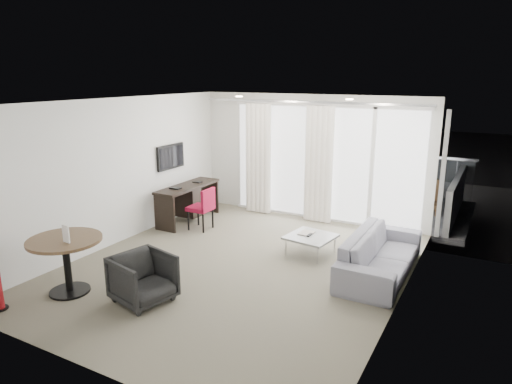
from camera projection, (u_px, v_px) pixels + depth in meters
The scene contains 27 objects.
floor at pixel (238, 267), 7.31m from camera, with size 5.00×6.00×0.00m, color #696351.
ceiling at pixel (236, 102), 6.65m from camera, with size 5.00×6.00×0.00m, color white.
wall_left at pixel (117, 172), 8.14m from camera, with size 0.00×6.00×2.60m, color silver.
wall_right at pixel (405, 211), 5.82m from camera, with size 0.00×6.00×2.60m, color silver.
wall_front at pixel (79, 254), 4.43m from camera, with size 5.00×0.00×2.60m, color silver.
window_panel at pixel (324, 164), 9.41m from camera, with size 4.00×0.02×2.38m, color white, non-canonical shape.
window_frame at pixel (324, 164), 9.39m from camera, with size 4.10×0.06×2.44m, color white, non-canonical shape.
curtain_left at pixel (258, 159), 9.94m from camera, with size 0.60×0.20×2.38m, color white, non-canonical shape.
curtain_right at pixel (319, 165), 9.29m from camera, with size 0.60×0.20×2.38m, color white, non-canonical shape.
curtain_track at pixel (309, 102), 9.09m from camera, with size 4.80×0.04×0.04m, color #B2B2B7, non-canonical shape.
downlight_a at pixel (239, 96), 8.43m from camera, with size 0.12×0.12×0.02m, color #FFE0B2.
downlight_b at pixel (349, 99), 7.46m from camera, with size 0.12×0.12×0.02m, color #FFE0B2.
desk at pixel (188, 203), 9.51m from camera, with size 0.51×1.62×0.76m, color black, non-canonical shape.
tv at pixel (171, 157), 9.34m from camera, with size 0.05×0.80×0.50m, color black, non-canonical shape.
desk_chair at pixel (200, 209), 8.98m from camera, with size 0.46×0.43×0.84m, color maroon, non-canonical shape.
round_table at pixel (67, 266), 6.36m from camera, with size 1.00×1.00×0.80m, color #4D3620, non-canonical shape.
menu_card at pixel (67, 248), 6.14m from camera, with size 0.13×0.02×0.24m, color white, non-canonical shape.
tub_armchair at pixel (143, 279), 6.11m from camera, with size 0.71×0.73×0.66m, color black.
coffee_table at pixel (311, 245), 7.78m from camera, with size 0.74×0.74×0.33m, color gray, non-canonical shape.
remote at pixel (310, 234), 7.74m from camera, with size 0.05×0.16×0.02m, color black, non-canonical shape.
magazine at pixel (306, 232), 7.84m from camera, with size 0.24×0.31×0.02m, color gray, non-canonical shape.
sofa at pixel (381, 254), 6.99m from camera, with size 2.18×0.85×0.64m, color gray.
terrace_slab at pixel (344, 204), 11.01m from camera, with size 5.60×3.00×0.12m, color #4D4D50.
rattan_chair_a at pixel (367, 194), 10.22m from camera, with size 0.53×0.53×0.77m, color #513720, non-canonical shape.
rattan_chair_b at pixel (428, 197), 10.04m from camera, with size 0.49×0.49×0.72m, color #513720, non-canonical shape.
rattan_table at pixel (386, 197), 10.45m from camera, with size 0.51×0.51×0.51m, color #513720, non-canonical shape.
balustrade at pixel (362, 171), 12.10m from camera, with size 5.50×0.06×1.05m, color #B2B2B7, non-canonical shape.
Camera 1 is at (3.49, -5.81, 2.99)m, focal length 32.00 mm.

